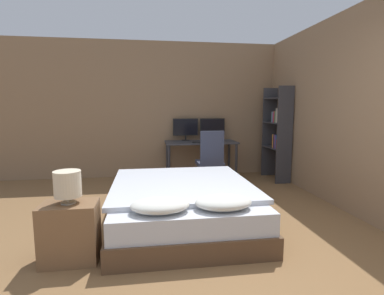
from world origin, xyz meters
TOP-DOWN VIEW (x-y plane):
  - ground_plane at (0.00, 0.00)m, footprint 20.00×20.00m
  - wall_back at (0.00, 3.97)m, footprint 12.00×0.06m
  - wall_side_right at (1.94, 1.50)m, footprint 0.06×12.00m
  - bed at (-0.34, 1.29)m, footprint 1.67×2.07m
  - nightstand at (-1.46, 0.57)m, footprint 0.50×0.35m
  - bedside_lamp at (-1.46, 0.57)m, footprint 0.24×0.24m
  - desk at (0.30, 3.59)m, footprint 1.40×0.63m
  - monitor_left at (0.02, 3.80)m, footprint 0.51×0.16m
  - monitor_right at (0.58, 3.80)m, footprint 0.51×0.16m
  - keyboard at (0.30, 3.38)m, footprint 0.41×0.13m
  - computer_mouse at (0.59, 3.38)m, footprint 0.07×0.05m
  - office_chair at (0.33, 2.84)m, footprint 0.52×0.52m
  - bookshelf at (1.73, 3.21)m, footprint 0.30×0.72m

SIDE VIEW (x-z plane):
  - ground_plane at x=0.00m, z-range 0.00..0.00m
  - bed at x=-0.34m, z-range -0.04..0.53m
  - nightstand at x=-1.46m, z-range 0.00..0.55m
  - office_chair at x=0.33m, z-range -0.11..0.90m
  - desk at x=0.30m, z-range 0.28..1.01m
  - bedside_lamp at x=-1.46m, z-range 0.58..0.88m
  - keyboard at x=0.30m, z-range 0.74..0.76m
  - computer_mouse at x=0.59m, z-range 0.74..0.77m
  - bookshelf at x=1.73m, z-range 0.09..1.88m
  - monitor_left at x=0.02m, z-range 0.77..1.21m
  - monitor_right at x=0.58m, z-range 0.77..1.21m
  - wall_back at x=0.00m, z-range 0.00..2.70m
  - wall_side_right at x=1.94m, z-range 0.00..2.70m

